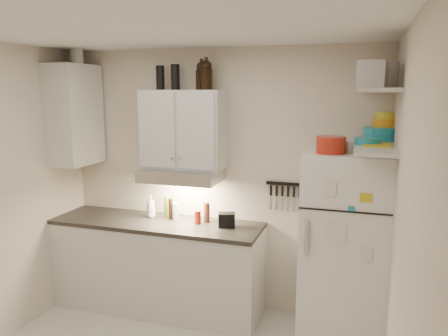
% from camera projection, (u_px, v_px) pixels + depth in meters
% --- Properties ---
extents(ceiling, '(3.20, 3.00, 0.02)m').
position_uv_depth(ceiling, '(142.00, 23.00, 2.73)').
color(ceiling, white).
rests_on(ceiling, ground).
extents(back_wall, '(3.20, 0.02, 2.60)m').
position_uv_depth(back_wall, '(219.00, 181.00, 4.37)').
color(back_wall, beige).
rests_on(back_wall, ground).
extents(right_wall, '(0.02, 3.00, 2.60)m').
position_uv_depth(right_wall, '(404.00, 251.00, 2.47)').
color(right_wall, beige).
rests_on(right_wall, ground).
extents(base_cabinet, '(2.10, 0.60, 0.88)m').
position_uv_depth(base_cabinet, '(158.00, 267.00, 4.40)').
color(base_cabinet, silver).
rests_on(base_cabinet, floor).
extents(countertop, '(2.10, 0.62, 0.04)m').
position_uv_depth(countertop, '(156.00, 223.00, 4.32)').
color(countertop, '#2A2724').
rests_on(countertop, base_cabinet).
extents(upper_cabinet, '(0.80, 0.33, 0.75)m').
position_uv_depth(upper_cabinet, '(184.00, 129.00, 4.21)').
color(upper_cabinet, silver).
rests_on(upper_cabinet, back_wall).
extents(side_cabinet, '(0.33, 0.55, 1.00)m').
position_uv_depth(side_cabinet, '(74.00, 115.00, 4.40)').
color(side_cabinet, silver).
rests_on(side_cabinet, left_wall).
extents(range_hood, '(0.76, 0.46, 0.12)m').
position_uv_depth(range_hood, '(182.00, 175.00, 4.22)').
color(range_hood, silver).
rests_on(range_hood, back_wall).
extents(fridge, '(0.70, 0.68, 1.70)m').
position_uv_depth(fridge, '(344.00, 249.00, 3.75)').
color(fridge, white).
rests_on(fridge, floor).
extents(shelf_hi, '(0.30, 0.95, 0.03)m').
position_uv_depth(shelf_hi, '(379.00, 90.00, 3.32)').
color(shelf_hi, silver).
rests_on(shelf_hi, right_wall).
extents(shelf_lo, '(0.30, 0.95, 0.03)m').
position_uv_depth(shelf_lo, '(375.00, 147.00, 3.40)').
color(shelf_lo, silver).
rests_on(shelf_lo, right_wall).
extents(knife_strip, '(0.42, 0.02, 0.03)m').
position_uv_depth(knife_strip, '(288.00, 184.00, 4.14)').
color(knife_strip, black).
rests_on(knife_strip, back_wall).
extents(dutch_oven, '(0.28, 0.28, 0.14)m').
position_uv_depth(dutch_oven, '(331.00, 145.00, 3.48)').
color(dutch_oven, '#A62213').
rests_on(dutch_oven, fridge).
extents(book_stack, '(0.21, 0.26, 0.09)m').
position_uv_depth(book_stack, '(377.00, 149.00, 3.39)').
color(book_stack, gold).
rests_on(book_stack, fridge).
extents(spice_jar, '(0.07, 0.07, 0.09)m').
position_uv_depth(spice_jar, '(349.00, 148.00, 3.49)').
color(spice_jar, silver).
rests_on(spice_jar, fridge).
extents(stock_pot, '(0.32, 0.32, 0.21)m').
position_uv_depth(stock_pot, '(386.00, 75.00, 3.56)').
color(stock_pot, silver).
rests_on(stock_pot, shelf_hi).
extents(tin_a, '(0.23, 0.21, 0.19)m').
position_uv_depth(tin_a, '(373.00, 75.00, 3.23)').
color(tin_a, '#AAAAAD').
rests_on(tin_a, shelf_hi).
extents(tin_b, '(0.21, 0.21, 0.19)m').
position_uv_depth(tin_b, '(372.00, 74.00, 3.06)').
color(tin_b, '#AAAAAD').
rests_on(tin_b, shelf_hi).
extents(bowl_teal, '(0.28, 0.28, 0.11)m').
position_uv_depth(bowl_teal, '(380.00, 134.00, 3.71)').
color(bowl_teal, teal).
rests_on(bowl_teal, shelf_lo).
extents(bowl_orange, '(0.23, 0.23, 0.07)m').
position_uv_depth(bowl_orange, '(386.00, 123.00, 3.75)').
color(bowl_orange, orange).
rests_on(bowl_orange, bowl_teal).
extents(bowl_yellow, '(0.18, 0.18, 0.06)m').
position_uv_depth(bowl_yellow, '(386.00, 115.00, 3.74)').
color(bowl_yellow, gold).
rests_on(bowl_yellow, bowl_orange).
extents(plates, '(0.27, 0.27, 0.05)m').
position_uv_depth(plates, '(368.00, 141.00, 3.45)').
color(plates, teal).
rests_on(plates, shelf_lo).
extents(growler_a, '(0.14, 0.14, 0.27)m').
position_uv_depth(growler_a, '(202.00, 76.00, 4.10)').
color(growler_a, black).
rests_on(growler_a, upper_cabinet).
extents(growler_b, '(0.14, 0.14, 0.28)m').
position_uv_depth(growler_b, '(206.00, 75.00, 4.04)').
color(growler_b, black).
rests_on(growler_b, upper_cabinet).
extents(thermos_a, '(0.11, 0.11, 0.24)m').
position_uv_depth(thermos_a, '(175.00, 77.00, 4.18)').
color(thermos_a, black).
rests_on(thermos_a, upper_cabinet).
extents(thermos_b, '(0.10, 0.10, 0.23)m').
position_uv_depth(thermos_b, '(160.00, 78.00, 4.22)').
color(thermos_b, black).
rests_on(thermos_b, upper_cabinet).
extents(side_jar, '(0.16, 0.16, 0.17)m').
position_uv_depth(side_jar, '(77.00, 56.00, 4.35)').
color(side_jar, silver).
rests_on(side_jar, side_cabinet).
extents(soap_bottle, '(0.12, 0.12, 0.26)m').
position_uv_depth(soap_bottle, '(151.00, 205.00, 4.42)').
color(soap_bottle, silver).
rests_on(soap_bottle, countertop).
extents(pepper_mill, '(0.07, 0.07, 0.20)m').
position_uv_depth(pepper_mill, '(207.00, 212.00, 4.27)').
color(pepper_mill, brown).
rests_on(pepper_mill, countertop).
extents(oil_bottle, '(0.06, 0.06, 0.23)m').
position_uv_depth(oil_bottle, '(166.00, 207.00, 4.42)').
color(oil_bottle, '#5D6C1B').
rests_on(oil_bottle, countertop).
extents(vinegar_bottle, '(0.05, 0.05, 0.21)m').
position_uv_depth(vinegar_bottle, '(171.00, 209.00, 4.37)').
color(vinegar_bottle, black).
rests_on(vinegar_bottle, countertop).
extents(clear_bottle, '(0.06, 0.06, 0.18)m').
position_uv_depth(clear_bottle, '(176.00, 212.00, 4.33)').
color(clear_bottle, silver).
rests_on(clear_bottle, countertop).
extents(red_jar, '(0.07, 0.07, 0.13)m').
position_uv_depth(red_jar, '(198.00, 217.00, 4.22)').
color(red_jar, '#A62213').
rests_on(red_jar, countertop).
extents(caddy, '(0.18, 0.15, 0.13)m').
position_uv_depth(caddy, '(227.00, 220.00, 4.13)').
color(caddy, black).
rests_on(caddy, countertop).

